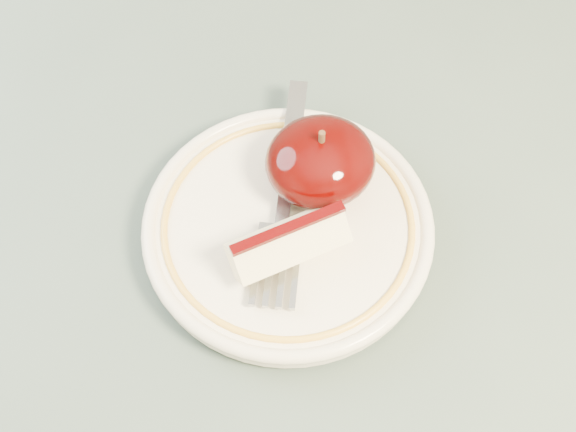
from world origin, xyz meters
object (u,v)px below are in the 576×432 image
object	(u,v)px
apple_half	(320,161)
fork	(286,193)
table	(184,379)
plate	(288,228)

from	to	relation	value
apple_half	fork	xyz separation A→B (m)	(-0.02, -0.00, -0.02)
table	plate	distance (m)	0.14
table	apple_half	size ratio (longest dim) A/B	13.06
apple_half	fork	distance (m)	0.03
apple_half	fork	bearing A→B (deg)	-171.34
plate	fork	bearing A→B (deg)	73.24
plate	table	bearing A→B (deg)	-160.28
plate	apple_half	xyz separation A→B (m)	(0.03, 0.02, 0.03)
table	plate	xyz separation A→B (m)	(0.09, 0.03, 0.10)
apple_half	table	bearing A→B (deg)	-155.30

